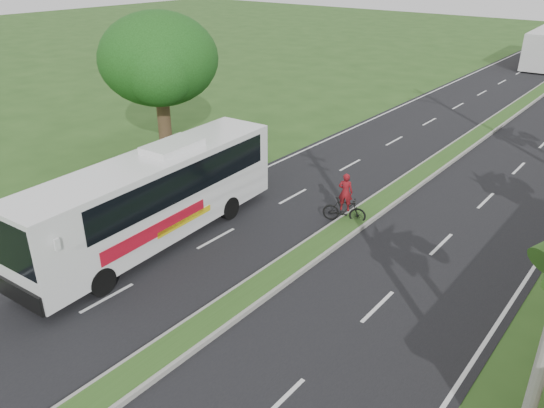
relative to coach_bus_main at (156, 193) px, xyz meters
The scene contains 7 objects.
ground 6.57m from the coach_bus_main, 35.11° to the right, with size 180.00×180.00×0.00m, color #2B4D1C.
road_asphalt 17.30m from the coach_bus_main, 72.66° to the left, with size 14.00×160.00×0.02m, color black.
median_strip 17.29m from the coach_bus_main, 72.66° to the left, with size 1.20×160.00×0.18m.
lane_edge_left 16.60m from the coach_bus_main, 95.50° to the left, with size 0.12×160.00×0.01m, color silver.
shade_tree 9.96m from the coach_bus_main, 137.45° to the left, with size 6.30×6.00×7.54m.
coach_bus_main is the anchor object (origin of this frame).
motorcyclist 7.51m from the coach_bus_main, 50.30° to the left, with size 1.85×1.11×2.15m.
Camera 1 is at (9.37, -7.66, 10.03)m, focal length 35.00 mm.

